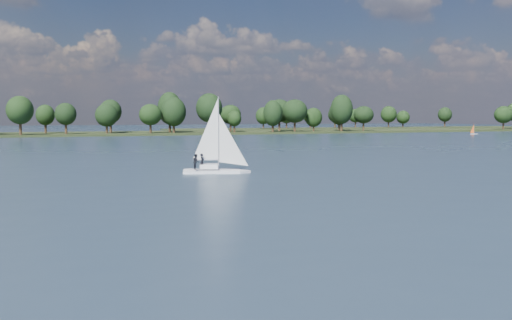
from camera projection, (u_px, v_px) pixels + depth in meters
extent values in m
plane|color=#233342|center=(101.00, 153.00, 108.70)|extent=(700.00, 700.00, 0.00)
cube|color=black|center=(64.00, 135.00, 212.26)|extent=(660.00, 40.00, 1.50)
cube|color=black|center=(362.00, 129.00, 316.33)|extent=(220.00, 30.00, 1.40)
cube|color=white|center=(213.00, 173.00, 69.86)|extent=(7.75, 4.33, 0.88)
cube|color=white|center=(213.00, 166.00, 69.79)|extent=(2.50, 1.94, 0.55)
cylinder|color=silver|center=(213.00, 133.00, 69.48)|extent=(0.13, 0.13, 8.79)
imported|color=black|center=(202.00, 161.00, 69.43)|extent=(0.75, 0.83, 1.89)
imported|color=black|center=(196.00, 162.00, 68.76)|extent=(0.82, 1.00, 1.89)
cube|color=silver|center=(474.00, 134.00, 222.54)|extent=(2.87, 2.17, 0.43)
cylinder|color=silver|center=(474.00, 129.00, 222.37)|extent=(0.08, 0.08, 3.84)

